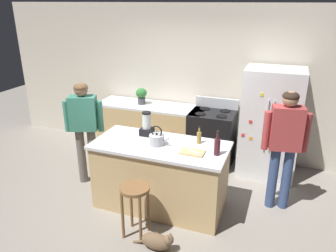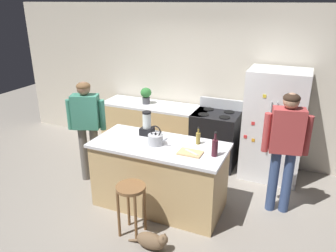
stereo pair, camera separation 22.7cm
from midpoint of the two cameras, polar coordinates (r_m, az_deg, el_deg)
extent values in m
plane|color=gray|center=(4.81, -0.07, -13.51)|extent=(14.00, 14.00, 0.00)
cube|color=beige|center=(5.96, 7.48, 7.52)|extent=(8.00, 0.10, 2.70)
cube|color=tan|center=(4.57, -0.08, -8.82)|extent=(1.75, 0.79, 0.91)
cube|color=silver|center=(4.35, -0.08, -3.41)|extent=(1.81, 0.85, 0.04)
cube|color=tan|center=(6.14, -1.15, -0.68)|extent=(2.00, 0.64, 0.91)
cube|color=silver|center=(5.98, -1.18, 3.54)|extent=(2.00, 0.64, 0.04)
cube|color=silver|center=(5.46, 19.12, 0.11)|extent=(0.90, 0.70, 1.77)
cylinder|color=#B7BABF|center=(5.09, 18.40, -0.26)|extent=(0.02, 0.02, 0.80)
cylinder|color=#B7BABF|center=(5.08, 19.29, -0.39)|extent=(0.02, 0.02, 0.80)
cube|color=orange|center=(5.21, 15.86, -2.40)|extent=(0.05, 0.01, 0.05)
cube|color=yellow|center=(4.97, 17.76, 4.98)|extent=(0.05, 0.01, 0.05)
cube|color=#3FB259|center=(5.12, 20.12, -1.22)|extent=(0.05, 0.01, 0.05)
cube|color=red|center=(5.11, 15.86, 0.43)|extent=(0.05, 0.01, 0.05)
cube|color=red|center=(5.21, 14.57, -1.83)|extent=(0.05, 0.01, 0.05)
cube|color=black|center=(5.76, 9.32, -2.30)|extent=(0.76, 0.64, 0.95)
cube|color=black|center=(5.49, 8.42, -4.00)|extent=(0.60, 0.01, 0.24)
cube|color=#B7BABF|center=(5.83, 10.37, 3.85)|extent=(0.76, 0.06, 0.18)
cylinder|color=black|center=(5.49, 7.40, 2.01)|extent=(0.18, 0.18, 0.01)
cylinder|color=black|center=(5.41, 11.05, 1.50)|extent=(0.18, 0.18, 0.01)
cylinder|color=black|center=(5.76, 8.25, 2.91)|extent=(0.18, 0.18, 0.01)
cylinder|color=black|center=(5.69, 11.74, 2.42)|extent=(0.18, 0.18, 0.01)
cylinder|color=#66605B|center=(5.36, -13.26, -4.76)|extent=(0.17, 0.17, 0.90)
cylinder|color=#66605B|center=(5.31, -11.38, -4.82)|extent=(0.17, 0.17, 0.90)
cube|color=#3F8C72|center=(5.07, -12.94, 2.44)|extent=(0.45, 0.35, 0.52)
cylinder|color=#3F8C72|center=(5.16, -15.58, 1.92)|extent=(0.12, 0.12, 0.47)
cylinder|color=#3F8C72|center=(5.03, -10.14, 1.89)|extent=(0.12, 0.12, 0.47)
sphere|color=#8C664C|center=(4.97, -13.28, 6.40)|extent=(0.26, 0.26, 0.20)
ellipsoid|color=brown|center=(4.96, -13.32, 6.79)|extent=(0.27, 0.27, 0.12)
cylinder|color=#384C7A|center=(4.77, 21.35, -9.12)|extent=(0.15, 0.15, 0.90)
cylinder|color=#384C7A|center=(4.74, 19.19, -9.00)|extent=(0.15, 0.15, 0.90)
cube|color=#B23F3F|center=(4.45, 21.47, -0.74)|extent=(0.44, 0.29, 0.58)
cylinder|color=#B23F3F|center=(4.51, 24.50, -1.57)|extent=(0.11, 0.11, 0.53)
cylinder|color=#B23F3F|center=(4.43, 18.21, -1.10)|extent=(0.11, 0.11, 0.53)
sphere|color=tan|center=(4.33, 22.16, 4.08)|extent=(0.23, 0.23, 0.20)
ellipsoid|color=#332319|center=(4.32, 22.22, 4.52)|extent=(0.25, 0.25, 0.12)
cylinder|color=brown|center=(3.96, -4.87, -10.65)|extent=(0.36, 0.36, 0.04)
cylinder|color=brown|center=(4.11, -7.00, -15.08)|extent=(0.04, 0.04, 0.64)
cylinder|color=brown|center=(4.02, -4.00, -15.94)|extent=(0.04, 0.04, 0.64)
cylinder|color=brown|center=(4.27, -5.39, -13.42)|extent=(0.04, 0.04, 0.64)
cylinder|color=brown|center=(4.18, -2.49, -14.19)|extent=(0.04, 0.04, 0.64)
ellipsoid|color=brown|center=(4.06, -1.37, -19.43)|extent=(0.36, 0.18, 0.20)
sphere|color=brown|center=(3.96, 0.84, -19.26)|extent=(0.12, 0.12, 0.12)
cone|color=brown|center=(3.90, 0.81, -18.89)|extent=(0.04, 0.04, 0.03)
cone|color=brown|center=(3.94, 1.17, -18.37)|extent=(0.04, 0.04, 0.03)
cylinder|color=brown|center=(4.16, -4.02, -19.30)|extent=(0.20, 0.03, 0.10)
cylinder|color=#4C4C51|center=(6.03, -2.76, 4.47)|extent=(0.14, 0.14, 0.12)
ellipsoid|color=#337A38|center=(5.99, -2.78, 5.84)|extent=(0.20, 0.20, 0.18)
cube|color=black|center=(4.64, -2.28, -0.91)|extent=(0.17, 0.17, 0.10)
cylinder|color=silver|center=(4.58, -2.30, 0.93)|extent=(0.12, 0.12, 0.22)
cylinder|color=black|center=(4.54, -2.33, 2.36)|extent=(0.12, 0.12, 0.02)
cylinder|color=#471923|center=(4.04, 9.77, -3.83)|extent=(0.08, 0.08, 0.21)
cylinder|color=#471923|center=(3.98, 9.90, -1.87)|extent=(0.03, 0.03, 0.09)
cylinder|color=black|center=(3.96, 9.95, -1.16)|extent=(0.03, 0.03, 0.02)
cylinder|color=olive|center=(4.35, 6.77, -2.18)|extent=(0.06, 0.06, 0.15)
cylinder|color=olive|center=(4.31, 6.83, -0.84)|extent=(0.02, 0.02, 0.07)
cylinder|color=black|center=(4.29, 6.85, -0.33)|extent=(0.03, 0.03, 0.02)
cylinder|color=#B7BABF|center=(4.31, -0.68, -2.40)|extent=(0.20, 0.20, 0.14)
sphere|color=black|center=(4.27, -0.69, -1.35)|extent=(0.03, 0.03, 0.03)
cylinder|color=#B7BABF|center=(4.25, 0.92, -2.41)|extent=(0.09, 0.03, 0.08)
torus|color=black|center=(4.26, -0.69, -0.92)|extent=(0.16, 0.02, 0.16)
cube|color=tan|center=(4.10, 5.48, -4.71)|extent=(0.30, 0.20, 0.02)
cube|color=#B7BABF|center=(4.09, 5.75, -4.59)|extent=(0.21, 0.12, 0.01)
camera|label=1|loc=(0.11, -88.57, 0.55)|focal=34.92mm
camera|label=2|loc=(0.11, 91.43, -0.55)|focal=34.92mm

